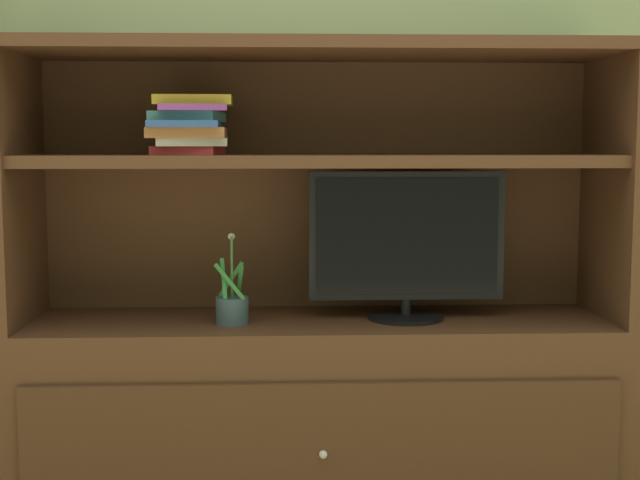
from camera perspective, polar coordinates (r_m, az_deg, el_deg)
The scene contains 5 objects.
painted_rear_wall at distance 3.05m, azimuth -0.33°, elevation 9.75°, with size 6.00×0.10×2.80m, color #8C9E6B.
media_console at distance 2.79m, azimuth -0.05°, elevation -8.78°, with size 1.85×0.51×1.51m.
tv_monitor at distance 2.73m, azimuth 5.56°, elevation -0.25°, with size 0.60×0.23×0.45m.
potted_plant at distance 2.68m, azimuth -5.64°, elevation -4.39°, with size 0.10×0.10×0.27m.
magazine_stack at distance 2.70m, azimuth -8.33°, elevation 7.28°, with size 0.25×0.34×0.17m.
Camera 1 is at (-0.12, -2.29, 1.22)m, focal length 49.99 mm.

